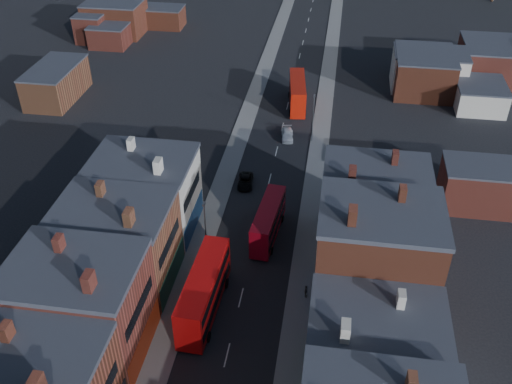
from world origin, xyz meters
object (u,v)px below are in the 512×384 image
(car_2, at_px, (245,181))
(bus_2, at_px, (297,93))
(bus_0, at_px, (204,291))
(ped_3, at_px, (306,291))
(car_3, at_px, (287,135))
(ped_1, at_px, (176,328))
(bus_1, at_px, (268,221))

(car_2, bearing_deg, bus_2, 73.87)
(bus_0, xyz_separation_m, ped_3, (10.61, 3.64, -1.96))
(car_3, xyz_separation_m, ped_3, (5.91, -35.22, 0.27))
(bus_0, height_order, ped_1, bus_0)
(car_2, height_order, ped_1, ped_1)
(ped_3, bearing_deg, bus_1, 36.79)
(bus_2, xyz_separation_m, car_3, (-0.44, -11.74, -2.01))
(bus_0, distance_m, ped_1, 4.73)
(bus_0, relative_size, ped_1, 6.57)
(car_2, distance_m, car_3, 15.01)
(bus_2, bearing_deg, car_3, -99.12)
(bus_2, bearing_deg, ped_3, -90.34)
(bus_0, xyz_separation_m, bus_2, (5.14, 50.60, -0.22))
(bus_2, height_order, ped_3, bus_2)
(bus_1, relative_size, car_2, 2.31)
(bus_2, distance_m, car_3, 11.92)
(bus_0, height_order, car_2, bus_0)
(ped_3, bearing_deg, bus_2, 14.16)
(car_2, xyz_separation_m, car_3, (4.46, 14.33, 0.03))
(ped_3, bearing_deg, ped_1, 127.83)
(car_3, bearing_deg, car_2, -114.94)
(bus_2, distance_m, car_2, 26.60)
(car_2, xyz_separation_m, ped_1, (-2.38, -28.34, 0.44))
(car_3, bearing_deg, ped_3, -88.14)
(ped_1, height_order, ped_3, ped_1)
(bus_0, bearing_deg, car_3, 85.24)
(bus_1, relative_size, ped_3, 6.49)
(bus_1, height_order, car_2, bus_1)
(bus_0, bearing_deg, bus_1, 72.01)
(bus_2, height_order, car_3, bus_2)
(bus_1, xyz_separation_m, ped_3, (5.61, -10.00, -1.47))
(bus_2, xyz_separation_m, ped_1, (-7.27, -54.40, -1.59))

